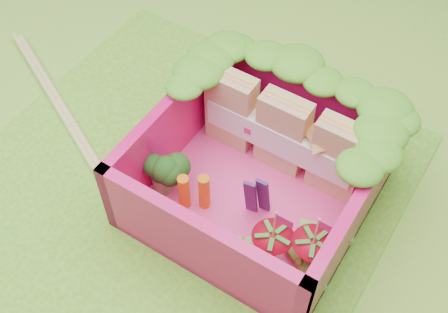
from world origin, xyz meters
name	(u,v)px	position (x,y,z in m)	size (l,w,h in m)	color
ground	(179,186)	(0.00, 0.00, 0.00)	(14.00, 14.00, 0.00)	#8BC738
placemat	(179,185)	(0.00, 0.00, 0.01)	(2.60, 2.60, 0.03)	#6AAD27
bento_floor	(256,194)	(0.47, 0.18, 0.06)	(1.30, 1.30, 0.05)	#ED3C88
bento_box	(258,171)	(0.47, 0.18, 0.31)	(1.30, 1.30, 0.55)	#E11367
lettuce_ruffle	(299,85)	(0.47, 0.62, 0.64)	(1.43, 0.77, 0.11)	#378B19
sandwich_stack	(284,134)	(0.48, 0.47, 0.35)	(1.05, 0.18, 0.55)	tan
broccoli	(160,170)	(-0.03, -0.11, 0.27)	(0.34, 0.34, 0.27)	#6DA952
carrot_sticks	(194,192)	(0.20, -0.10, 0.22)	(0.17, 0.13, 0.27)	orange
purple_wedges	(257,196)	(0.55, 0.04, 0.27)	(0.13, 0.07, 0.38)	#401855
strawberry_left	(272,246)	(0.77, -0.17, 0.21)	(0.24, 0.24, 0.48)	#B30B20
strawberry_right	(311,253)	(0.97, -0.09, 0.21)	(0.24, 0.24, 0.48)	#B30B20
snap_peas	(292,248)	(0.85, -0.06, 0.11)	(0.65, 0.55, 0.05)	#60BC3B
chopsticks	(68,119)	(-0.96, 0.02, 0.05)	(1.96, 0.96, 0.04)	#D2C173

